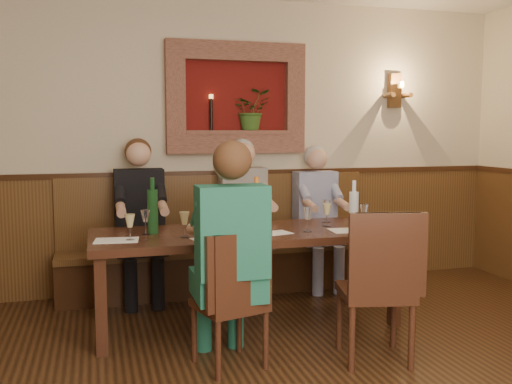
% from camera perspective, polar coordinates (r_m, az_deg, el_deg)
% --- Properties ---
extents(room_shell, '(6.04, 6.04, 2.82)m').
position_cam_1_polar(room_shell, '(2.72, 9.17, 13.47)').
color(room_shell, beige).
rests_on(room_shell, ground).
extents(wainscoting, '(6.02, 6.02, 1.15)m').
position_cam_1_polar(wainscoting, '(2.86, 8.71, -13.35)').
color(wainscoting, '#4E3016').
rests_on(wainscoting, ground).
extents(wall_niche, '(1.36, 0.30, 1.06)m').
position_cam_1_polar(wall_niche, '(5.57, -1.55, 8.92)').
color(wall_niche, '#60100D').
rests_on(wall_niche, ground).
extents(wall_sconce, '(0.25, 0.20, 0.35)m').
position_cam_1_polar(wall_sconce, '(6.19, 13.77, 9.74)').
color(wall_sconce, '#4E3016').
rests_on(wall_sconce, ground).
extents(dining_table, '(2.40, 0.90, 0.75)m').
position_cam_1_polar(dining_table, '(4.53, -1.05, -4.83)').
color(dining_table, black).
rests_on(dining_table, ground).
extents(bench, '(3.00, 0.45, 1.11)m').
position_cam_1_polar(bench, '(5.50, -3.56, -6.56)').
color(bench, '#381E0F').
rests_on(bench, ground).
extents(chair_near_left, '(0.50, 0.50, 0.91)m').
position_cam_1_polar(chair_near_left, '(3.82, -2.55, -13.34)').
color(chair_near_left, black).
rests_on(chair_near_left, ground).
extents(chair_near_right, '(0.54, 0.54, 1.03)m').
position_cam_1_polar(chair_near_right, '(3.98, 11.81, -12.12)').
color(chair_near_right, black).
rests_on(chair_near_right, ground).
extents(person_bench_left, '(0.44, 0.54, 1.47)m').
position_cam_1_polar(person_bench_left, '(5.23, -11.45, -4.18)').
color(person_bench_left, black).
rests_on(person_bench_left, ground).
extents(person_bench_mid, '(0.44, 0.53, 1.46)m').
position_cam_1_polar(person_bench_mid, '(5.39, -1.10, -3.78)').
color(person_bench_mid, '#5F5857').
rests_on(person_bench_mid, ground).
extents(person_bench_right, '(0.41, 0.50, 1.39)m').
position_cam_1_polar(person_bench_right, '(5.63, 6.22, -3.73)').
color(person_bench_right, navy).
rests_on(person_bench_right, ground).
extents(person_chair_front, '(0.44, 0.54, 1.48)m').
position_cam_1_polar(person_chair_front, '(3.73, -2.72, -8.17)').
color(person_chair_front, '#1A5D5E').
rests_on(person_chair_front, ground).
extents(spittoon_bucket, '(0.27, 0.27, 0.23)m').
position_cam_1_polar(spittoon_bucket, '(4.46, -2.27, -2.50)').
color(spittoon_bucket, red).
rests_on(spittoon_bucket, dining_table).
extents(wine_bottle_green_a, '(0.11, 0.11, 0.44)m').
position_cam_1_polar(wine_bottle_green_a, '(4.41, 0.05, -1.73)').
color(wine_bottle_green_a, '#19471E').
rests_on(wine_bottle_green_a, dining_table).
extents(wine_bottle_green_b, '(0.08, 0.08, 0.43)m').
position_cam_1_polar(wine_bottle_green_b, '(4.44, -10.29, -1.82)').
color(wine_bottle_green_b, '#19471E').
rests_on(wine_bottle_green_b, dining_table).
extents(water_bottle, '(0.09, 0.09, 0.40)m').
position_cam_1_polar(water_bottle, '(4.57, 9.74, -1.78)').
color(water_bottle, silver).
rests_on(water_bottle, dining_table).
extents(tasting_sheet_a, '(0.33, 0.25, 0.00)m').
position_cam_1_polar(tasting_sheet_a, '(4.24, -13.77, -4.71)').
color(tasting_sheet_a, white).
rests_on(tasting_sheet_a, dining_table).
extents(tasting_sheet_b, '(0.28, 0.23, 0.00)m').
position_cam_1_polar(tasting_sheet_b, '(4.41, 1.86, -4.12)').
color(tasting_sheet_b, white).
rests_on(tasting_sheet_b, dining_table).
extents(tasting_sheet_c, '(0.34, 0.25, 0.00)m').
position_cam_1_polar(tasting_sheet_c, '(4.59, 9.42, -3.80)').
color(tasting_sheet_c, white).
rests_on(tasting_sheet_c, dining_table).
extents(tasting_sheet_d, '(0.33, 0.27, 0.00)m').
position_cam_1_polar(tasting_sheet_d, '(4.18, -4.29, -4.72)').
color(tasting_sheet_d, white).
rests_on(tasting_sheet_d, dining_table).
extents(wine_glass_0, '(0.08, 0.08, 0.19)m').
position_cam_1_polar(wine_glass_0, '(4.21, -12.49, -3.46)').
color(wine_glass_0, '#CFBF7C').
rests_on(wine_glass_0, dining_table).
extents(wine_glass_1, '(0.08, 0.08, 0.19)m').
position_cam_1_polar(wine_glass_1, '(4.42, -11.00, -2.97)').
color(wine_glass_1, white).
rests_on(wine_glass_1, dining_table).
extents(wine_glass_2, '(0.08, 0.08, 0.19)m').
position_cam_1_polar(wine_glass_2, '(4.25, -7.16, -3.26)').
color(wine_glass_2, '#CFBF7C').
rests_on(wine_glass_2, dining_table).
extents(wine_glass_3, '(0.08, 0.08, 0.19)m').
position_cam_1_polar(wine_glass_3, '(4.49, -4.26, -2.73)').
color(wine_glass_3, white).
rests_on(wine_glass_3, dining_table).
extents(wine_glass_4, '(0.08, 0.08, 0.19)m').
position_cam_1_polar(wine_glass_4, '(4.33, -0.56, -3.03)').
color(wine_glass_4, '#CFBF7C').
rests_on(wine_glass_4, dining_table).
extents(wine_glass_5, '(0.08, 0.08, 0.19)m').
position_cam_1_polar(wine_glass_5, '(4.59, 1.01, -2.51)').
color(wine_glass_5, '#CFBF7C').
rests_on(wine_glass_5, dining_table).
extents(wine_glass_6, '(0.08, 0.08, 0.19)m').
position_cam_1_polar(wine_glass_6, '(4.48, 5.22, -2.76)').
color(wine_glass_6, white).
rests_on(wine_glass_6, dining_table).
extents(wine_glass_7, '(0.08, 0.08, 0.19)m').
position_cam_1_polar(wine_glass_7, '(4.75, 7.10, -2.27)').
color(wine_glass_7, '#CFBF7C').
rests_on(wine_glass_7, dining_table).
extents(wine_glass_8, '(0.08, 0.08, 0.19)m').
position_cam_1_polar(wine_glass_8, '(4.74, 10.76, -2.35)').
color(wine_glass_8, white).
rests_on(wine_glass_8, dining_table).
extents(wine_glass_9, '(0.08, 0.08, 0.19)m').
position_cam_1_polar(wine_glass_9, '(4.15, -2.63, -3.46)').
color(wine_glass_9, '#CFBF7C').
rests_on(wine_glass_9, dining_table).
extents(wine_glass_10, '(0.08, 0.08, 0.19)m').
position_cam_1_polar(wine_glass_10, '(4.96, 7.05, -1.91)').
color(wine_glass_10, white).
rests_on(wine_glass_10, dining_table).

